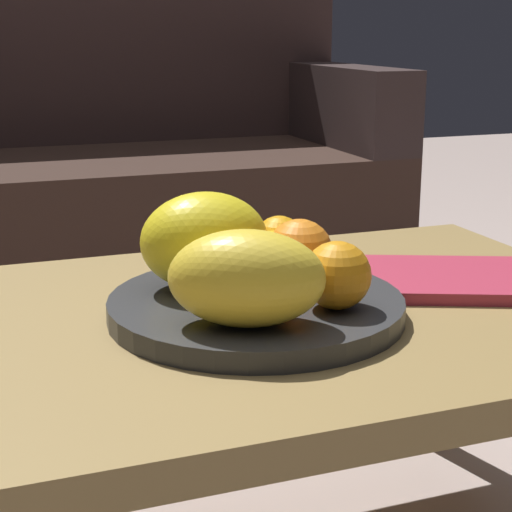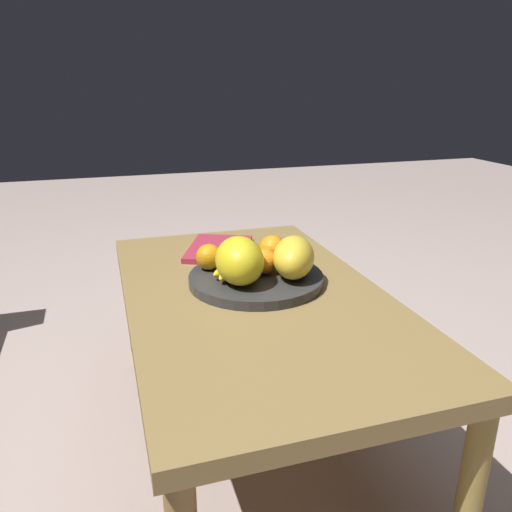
# 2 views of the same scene
# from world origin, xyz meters

# --- Properties ---
(ground_plane) EXTENTS (8.00, 8.00, 0.00)m
(ground_plane) POSITION_xyz_m (0.00, 0.00, 0.00)
(ground_plane) COLOR #AF9B92
(coffee_table) EXTENTS (1.09, 0.63, 0.39)m
(coffee_table) POSITION_xyz_m (0.00, 0.00, 0.35)
(coffee_table) COLOR olive
(coffee_table) RESTS_ON ground_plane
(fruit_bowl) EXTENTS (0.35, 0.35, 0.03)m
(fruit_bowl) POSITION_xyz_m (0.06, -0.02, 0.41)
(fruit_bowl) COLOR #323334
(fruit_bowl) RESTS_ON coffee_table
(melon_large_front) EXTENTS (0.20, 0.16, 0.10)m
(melon_large_front) POSITION_xyz_m (0.01, -0.11, 0.47)
(melon_large_front) COLOR yellow
(melon_large_front) RESTS_ON fruit_bowl
(melon_smaller_beside) EXTENTS (0.16, 0.13, 0.12)m
(melon_smaller_beside) POSITION_xyz_m (0.01, 0.04, 0.48)
(melon_smaller_beside) COLOR yellow
(melon_smaller_beside) RESTS_ON fruit_bowl
(orange_front) EXTENTS (0.08, 0.08, 0.08)m
(orange_front) POSITION_xyz_m (0.13, -0.09, 0.46)
(orange_front) COLOR orange
(orange_front) RESTS_ON fruit_bowl
(orange_left) EXTENTS (0.08, 0.08, 0.08)m
(orange_left) POSITION_xyz_m (0.12, 0.01, 0.46)
(orange_left) COLOR orange
(orange_left) RESTS_ON fruit_bowl
(orange_right) EXTENTS (0.07, 0.07, 0.07)m
(orange_right) POSITION_xyz_m (0.13, 0.09, 0.45)
(orange_right) COLOR orange
(orange_right) RESTS_ON fruit_bowl
(orange_back) EXTENTS (0.07, 0.07, 0.07)m
(orange_back) POSITION_xyz_m (0.05, -0.04, 0.45)
(orange_back) COLOR orange
(orange_back) RESTS_ON fruit_bowl
(banana_bunch) EXTENTS (0.16, 0.14, 0.06)m
(banana_bunch) POSITION_xyz_m (0.07, 0.04, 0.45)
(banana_bunch) COLOR yellow
(banana_bunch) RESTS_ON fruit_bowl
(magazine) EXTENTS (0.30, 0.26, 0.02)m
(magazine) POSITION_xyz_m (0.34, 0.01, 0.40)
(magazine) COLOR #B02F47
(magazine) RESTS_ON coffee_table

